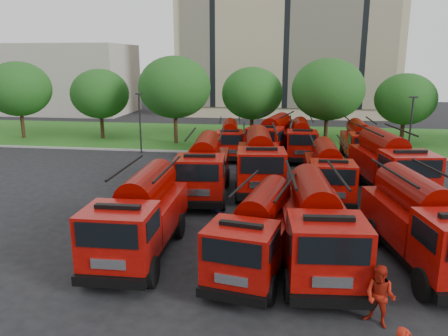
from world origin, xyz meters
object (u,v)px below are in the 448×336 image
at_px(fire_truck_3, 424,223).
at_px(fire_truck_9, 273,137).
at_px(fire_truck_6, 327,171).
at_px(fire_truck_0, 140,215).
at_px(firefighter_4, 216,212).
at_px(fire_truck_8, 230,139).
at_px(fire_truck_10, 301,139).
at_px(fire_truck_1, 258,231).
at_px(fire_truck_5, 260,161).
at_px(fire_truck_11, 360,143).
at_px(firefighter_1, 377,325).
at_px(firefighter_3, 391,241).
at_px(firefighter_5, 426,191).
at_px(fire_truck_2, 316,226).
at_px(fire_truck_7, 389,164).
at_px(fire_truck_4, 204,167).

xyz_separation_m(fire_truck_3, fire_truck_9, (-6.51, 18.54, 0.00)).
bearing_deg(fire_truck_6, fire_truck_0, -134.09).
height_order(fire_truck_6, firefighter_4, fire_truck_6).
bearing_deg(fire_truck_8, fire_truck_10, -4.22).
xyz_separation_m(fire_truck_3, fire_truck_8, (-10.01, 18.38, -0.25)).
bearing_deg(fire_truck_1, fire_truck_0, -176.90).
relative_size(fire_truck_5, fire_truck_10, 1.19).
bearing_deg(fire_truck_3, fire_truck_11, 78.84).
height_order(fire_truck_5, fire_truck_6, fire_truck_5).
height_order(fire_truck_1, firefighter_1, fire_truck_1).
xyz_separation_m(fire_truck_6, fire_truck_10, (-1.25, 10.45, -0.03)).
height_order(fire_truck_5, fire_truck_9, fire_truck_5).
relative_size(fire_truck_3, firefighter_3, 4.42).
xyz_separation_m(fire_truck_6, firefighter_5, (6.22, 2.16, -1.56)).
bearing_deg(firefighter_4, fire_truck_1, 171.81).
relative_size(fire_truck_2, firefighter_1, 3.91).
bearing_deg(fire_truck_8, firefighter_1, -79.05).
bearing_deg(fire_truck_5, fire_truck_3, -59.26).
xyz_separation_m(fire_truck_2, fire_truck_8, (-5.85, 19.21, -0.24)).
distance_m(fire_truck_0, fire_truck_7, 15.83).
height_order(fire_truck_0, fire_truck_10, fire_truck_0).
distance_m(fire_truck_5, fire_truck_8, 9.42).
bearing_deg(fire_truck_2, fire_truck_3, 6.47).
bearing_deg(fire_truck_1, fire_truck_11, 81.47).
bearing_deg(fire_truck_6, fire_truck_4, -176.53).
xyz_separation_m(fire_truck_10, fire_truck_11, (4.57, -0.89, 0.03)).
relative_size(fire_truck_7, firefighter_3, 4.68).
bearing_deg(fire_truck_7, fire_truck_10, 109.71).
relative_size(fire_truck_0, firefighter_4, 3.90).
xyz_separation_m(fire_truck_7, fire_truck_9, (-7.27, 8.84, -0.10)).
bearing_deg(fire_truck_4, firefighter_1, -62.97).
height_order(fire_truck_10, firefighter_4, fire_truck_10).
xyz_separation_m(fire_truck_3, fire_truck_7, (0.76, 9.70, 0.10)).
bearing_deg(firefighter_5, fire_truck_9, -33.27).
height_order(fire_truck_6, firefighter_3, fire_truck_6).
relative_size(fire_truck_4, fire_truck_10, 1.14).
relative_size(fire_truck_8, firefighter_4, 3.47).
xyz_separation_m(fire_truck_6, fire_truck_11, (3.31, 9.55, 0.01)).
bearing_deg(fire_truck_5, firefighter_5, -0.50).
xyz_separation_m(fire_truck_2, fire_truck_11, (4.50, 18.62, -0.12)).
distance_m(fire_truck_2, fire_truck_10, 19.52).
bearing_deg(fire_truck_8, fire_truck_0, -100.89).
height_order(fire_truck_3, fire_truck_5, fire_truck_5).
bearing_deg(fire_truck_9, fire_truck_4, -95.62).
bearing_deg(firefighter_4, fire_truck_3, -149.24).
xyz_separation_m(fire_truck_4, firefighter_1, (7.65, -12.19, -1.71)).
xyz_separation_m(fire_truck_6, firefighter_3, (2.32, -6.19, -1.56)).
bearing_deg(firefighter_1, firefighter_5, 102.37).
height_order(fire_truck_0, fire_truck_7, fire_truck_7).
bearing_deg(fire_truck_0, fire_truck_10, 68.86).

